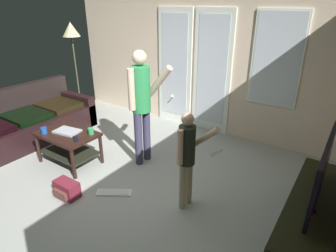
{
  "coord_description": "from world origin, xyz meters",
  "views": [
    {
      "loc": [
        2.48,
        -2.15,
        2.24
      ],
      "look_at": [
        0.79,
        0.32,
        0.91
      ],
      "focal_mm": 30.43,
      "sensor_mm": 36.0,
      "label": 1
    }
  ],
  "objects": [
    {
      "name": "person_adult",
      "position": [
        0.07,
        0.74,
        0.99
      ],
      "size": [
        0.56,
        0.45,
        1.65
      ],
      "color": "#3A3752",
      "rests_on": "ground_plane"
    },
    {
      "name": "person_child",
      "position": [
        1.12,
        0.23,
        0.7
      ],
      "size": [
        0.46,
        0.32,
        1.17
      ],
      "color": "tan",
      "rests_on": "ground_plane"
    },
    {
      "name": "laptop_closed",
      "position": [
        -0.84,
        0.12,
        0.5
      ],
      "size": [
        0.39,
        0.3,
        0.03
      ],
      "primitive_type": "cube",
      "rotation": [
        0.0,
        0.0,
        0.16
      ],
      "color": "#A8ACB5",
      "rests_on": "coffee_table"
    },
    {
      "name": "wall_back_with_doors",
      "position": [
        0.04,
        2.37,
        1.3
      ],
      "size": [
        5.47,
        0.09,
        2.67
      ],
      "color": "beige",
      "rests_on": "ground_plane"
    },
    {
      "name": "tv_remote_black",
      "position": [
        -0.53,
        0.02,
        0.5
      ],
      "size": [
        0.17,
        0.13,
        0.02
      ],
      "primitive_type": "cube",
      "rotation": [
        0.0,
        0.0,
        -0.52
      ],
      "color": "black",
      "rests_on": "coffee_table"
    },
    {
      "name": "floor_lamp",
      "position": [
        -2.42,
        1.64,
        1.61
      ],
      "size": [
        0.35,
        0.35,
        1.85
      ],
      "color": "#36242C",
      "rests_on": "ground_plane"
    },
    {
      "name": "cup_by_laptop",
      "position": [
        -0.5,
        0.27,
        0.53
      ],
      "size": [
        0.08,
        0.08,
        0.09
      ],
      "primitive_type": "cylinder",
      "color": "#33924E",
      "rests_on": "coffee_table"
    },
    {
      "name": "tv_stand",
      "position": [
        2.4,
        0.47,
        0.24
      ],
      "size": [
        0.45,
        1.7,
        0.47
      ],
      "color": "black",
      "rests_on": "ground_plane"
    },
    {
      "name": "loose_keyboard",
      "position": [
        0.26,
        -0.1,
        0.01
      ],
      "size": [
        0.44,
        0.35,
        0.02
      ],
      "color": "white",
      "rests_on": "ground_plane"
    },
    {
      "name": "backpack",
      "position": [
        -0.19,
        -0.46,
        0.1
      ],
      "size": [
        0.32,
        0.21,
        0.21
      ],
      "color": "maroon",
      "rests_on": "ground_plane"
    },
    {
      "name": "coffee_table",
      "position": [
        -0.81,
        0.1,
        0.35
      ],
      "size": [
        0.86,
        0.57,
        0.49
      ],
      "color": "black",
      "rests_on": "ground_plane"
    },
    {
      "name": "flat_screen_tv",
      "position": [
        2.4,
        0.47,
        0.8
      ],
      "size": [
        0.08,
        1.13,
        0.64
      ],
      "color": "black",
      "rests_on": "tv_stand"
    },
    {
      "name": "cup_near_edge",
      "position": [
        -1.07,
        -0.09,
        0.53
      ],
      "size": [
        0.09,
        0.09,
        0.09
      ],
      "primitive_type": "cylinder",
      "color": "#1B4595",
      "rests_on": "coffee_table"
    },
    {
      "name": "leather_couch",
      "position": [
        -2.09,
        0.18,
        0.29
      ],
      "size": [
        0.97,
        2.27,
        0.86
      ],
      "color": "black",
      "rests_on": "ground_plane"
    },
    {
      "name": "ground_plane",
      "position": [
        0.0,
        0.0,
        -0.01
      ],
      "size": [
        5.47,
        4.8,
        0.02
      ],
      "primitive_type": "cube",
      "color": "#9A9E97"
    }
  ]
}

